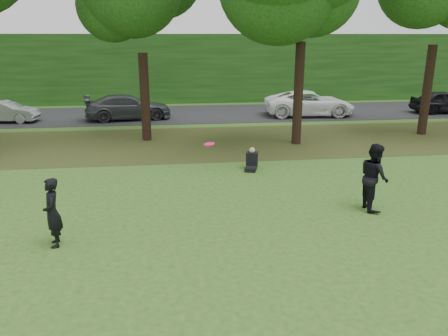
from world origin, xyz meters
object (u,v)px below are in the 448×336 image
frisbee (209,144)px  seated_person (252,161)px  player_left (52,213)px  player_right (374,177)px

frisbee → seated_person: frisbee is taller
frisbee → player_left: bearing=-169.9°
player_right → frisbee: size_ratio=5.50×
player_left → frisbee: 4.11m
frisbee → player_right: bearing=7.2°
player_left → frisbee: frisbee is taller
player_right → seated_person: size_ratio=2.36×
player_left → player_right: player_right is taller
player_right → seated_person: (-2.76, 4.33, -0.67)m
player_left → seated_person: bearing=120.3°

